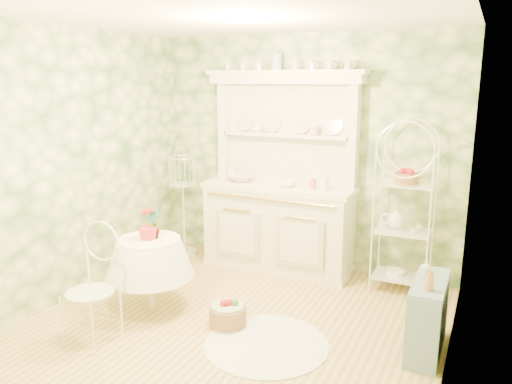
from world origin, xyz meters
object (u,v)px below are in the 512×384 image
at_px(bakers_rack, 405,207).
at_px(round_table, 150,277).
at_px(cafe_chair, 90,297).
at_px(birdcage_stand, 183,195).
at_px(floor_basket, 228,312).
at_px(kitchen_dresser, 279,173).
at_px(side_shelf, 428,316).

distance_m(bakers_rack, round_table, 2.65).
relative_size(round_table, cafe_chair, 0.80).
relative_size(bakers_rack, round_table, 2.76).
distance_m(round_table, birdcage_stand, 1.65).
relative_size(birdcage_stand, floor_basket, 3.94).
relative_size(round_table, birdcage_stand, 0.43).
bearing_deg(bakers_rack, birdcage_stand, -179.92).
xyz_separation_m(bakers_rack, cafe_chair, (-2.16, -2.25, -0.50)).
bearing_deg(bakers_rack, floor_basket, -130.98).
distance_m(kitchen_dresser, cafe_chair, 2.49).
xyz_separation_m(side_shelf, cafe_chair, (-2.58, -1.07, 0.10)).
height_order(round_table, cafe_chair, cafe_chair).
height_order(bakers_rack, birdcage_stand, bakers_rack).
height_order(bakers_rack, round_table, bakers_rack).
xyz_separation_m(bakers_rack, side_shelf, (0.42, -1.18, -0.59)).
bearing_deg(round_table, kitchen_dresser, 66.13).
distance_m(side_shelf, round_table, 2.54).
height_order(side_shelf, cafe_chair, cafe_chair).
relative_size(bakers_rack, side_shelf, 2.49).
distance_m(birdcage_stand, floor_basket, 2.14).
bearing_deg(kitchen_dresser, round_table, -113.87).
xyz_separation_m(round_table, floor_basket, (0.83, 0.02, -0.20)).
bearing_deg(floor_basket, round_table, -178.41).
bearing_deg(kitchen_dresser, cafe_chair, -108.18).
relative_size(cafe_chair, floor_basket, 2.09).
bearing_deg(round_table, birdcage_stand, 111.99).
distance_m(side_shelf, floor_basket, 1.72).
bearing_deg(side_shelf, cafe_chair, -154.39).
relative_size(side_shelf, cafe_chair, 0.89).
xyz_separation_m(side_shelf, floor_basket, (-1.68, -0.32, -0.19)).
bearing_deg(side_shelf, round_table, -169.16).
distance_m(kitchen_dresser, birdcage_stand, 1.33).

